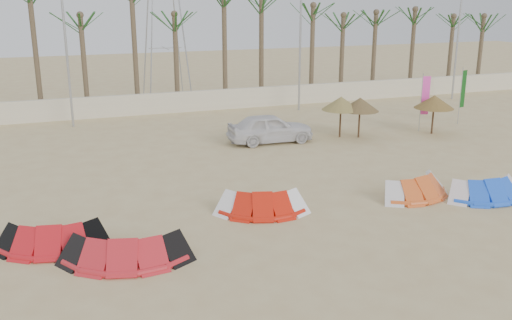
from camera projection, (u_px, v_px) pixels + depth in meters
name	position (u px, v px, depth m)	size (l,w,h in m)	color
ground	(327.00, 259.00, 16.31)	(120.00, 120.00, 0.00)	#CBBA84
boundary_wall	(170.00, 103.00, 35.98)	(60.00, 0.30, 1.30)	beige
palm_line	(172.00, 7.00, 35.91)	(52.00, 4.00, 7.70)	brown
lamp_b	(65.00, 23.00, 30.78)	(1.25, 0.14, 11.00)	#A5A8AD
lamp_c	(301.00, 19.00, 35.34)	(1.25, 0.14, 11.00)	#A5A8AD
lamp_d	(460.00, 16.00, 39.25)	(1.25, 0.14, 11.00)	#A5A8AD
pylon	(167.00, 96.00, 41.90)	(3.00, 3.00, 14.00)	#A5A8AD
kite_red_left	(51.00, 233.00, 17.04)	(3.45, 2.05, 0.90)	red
kite_red_mid	(124.00, 245.00, 16.25)	(3.88, 2.31, 0.90)	red
kite_red_right	(259.00, 200.00, 19.78)	(3.43, 2.24, 0.90)	red
kite_orange	(413.00, 185.00, 21.34)	(3.31, 2.12, 0.90)	orange
kite_blue	(483.00, 187.00, 21.12)	(3.16, 1.71, 0.90)	blue
parasol_left	(341.00, 103.00, 29.57)	(2.01, 2.01, 2.16)	#4C331E
parasol_mid	(360.00, 104.00, 29.53)	(1.98, 1.98, 2.12)	#4C331E
parasol_right	(434.00, 102.00, 30.32)	(2.11, 2.11, 2.09)	#4C331E
flag_pink	(424.00, 97.00, 30.85)	(0.44, 0.16, 3.20)	#A5A8AD
flag_green	(463.00, 91.00, 32.55)	(0.44, 0.14, 3.28)	#A5A8AD
car	(270.00, 128.00, 28.82)	(1.74, 4.33, 1.48)	silver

